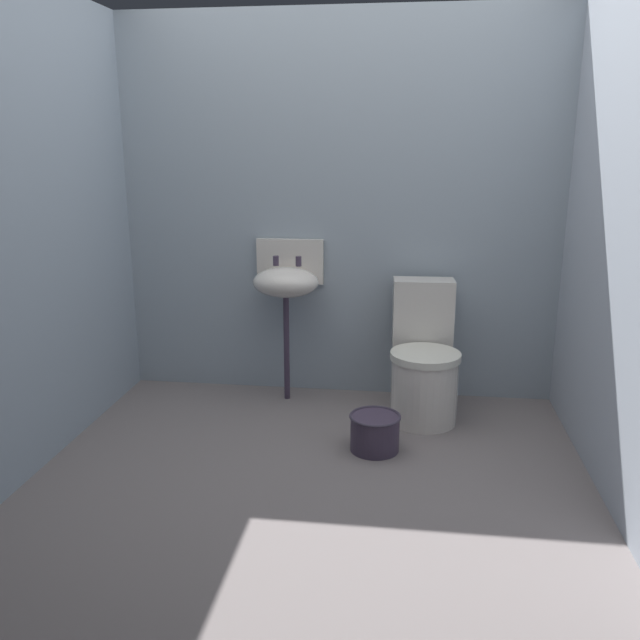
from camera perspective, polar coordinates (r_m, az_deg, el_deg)
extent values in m
cube|color=slate|center=(3.37, -0.64, -13.49)|extent=(3.09, 2.66, 0.08)
cube|color=#93A0AC|center=(4.15, 1.64, 9.40)|extent=(3.09, 0.10, 2.32)
cube|color=#8B9BAA|center=(3.56, -23.51, 7.21)|extent=(0.10, 2.46, 2.32)
cube|color=#99A2AF|center=(3.21, 25.25, 6.28)|extent=(0.10, 2.46, 2.32)
cylinder|color=silver|center=(3.88, 8.93, -6.01)|extent=(0.40, 0.40, 0.38)
cylinder|color=silver|center=(3.81, 9.06, -3.06)|extent=(0.42, 0.42, 0.04)
cube|color=silver|center=(4.04, 8.84, 0.69)|extent=(0.37, 0.20, 0.40)
cylinder|color=#3C3144|center=(4.13, -2.89, -2.46)|extent=(0.04, 0.04, 0.66)
ellipsoid|color=silver|center=(4.02, -2.97, 3.25)|extent=(0.40, 0.32, 0.18)
cube|color=silver|center=(4.16, -2.57, 5.07)|extent=(0.42, 0.04, 0.28)
cylinder|color=#3C3144|center=(4.07, -3.81, 5.11)|extent=(0.04, 0.04, 0.06)
cylinder|color=#3C3144|center=(4.04, -1.86, 5.07)|extent=(0.04, 0.04, 0.06)
cylinder|color=#3C3144|center=(3.54, 4.73, -9.67)|extent=(0.26, 0.26, 0.19)
torus|color=#352E3E|center=(3.50, 4.76, -8.26)|extent=(0.27, 0.27, 0.02)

